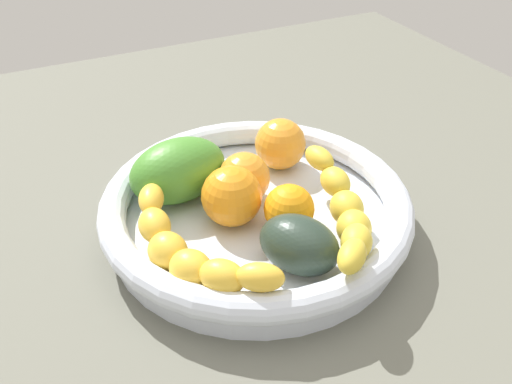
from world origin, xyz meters
The scene contains 10 objects.
kitchen_counter centered at (0.00, 0.00, 1.50)cm, with size 120.00×120.00×3.00cm, color #66665A.
fruit_bowl centered at (0.00, 0.00, 5.75)cm, with size 35.14×35.14×5.33cm.
banana_draped_left centered at (-7.76, -6.61, 8.63)cm, with size 20.38×10.31×5.38cm.
banana_draped_right centered at (-5.94, 10.38, 8.27)cm, with size 20.50×10.76×4.81cm.
orange_front centered at (-4.08, -1.97, 7.97)cm, with size 5.50×5.50×5.50cm, color orange.
orange_mid_left centered at (7.72, -7.16, 8.46)cm, with size 6.46×6.46×6.46cm, color orange.
orange_mid_right centered at (3.13, -0.46, 8.24)cm, with size 6.02×6.02×6.02cm, color orange.
orange_rear centered at (0.11, 2.95, 8.60)cm, with size 6.75×6.75×6.75cm, color orange.
mango_green centered at (6.98, 6.62, 8.89)cm, with size 11.72×7.80×7.32cm, color #478C2E.
avocado_dark centered at (-9.71, -0.22, 8.08)cm, with size 8.44×6.12×5.71cm, color #27372D.
Camera 1 is at (-45.07, 21.94, 44.06)cm, focal length 38.89 mm.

